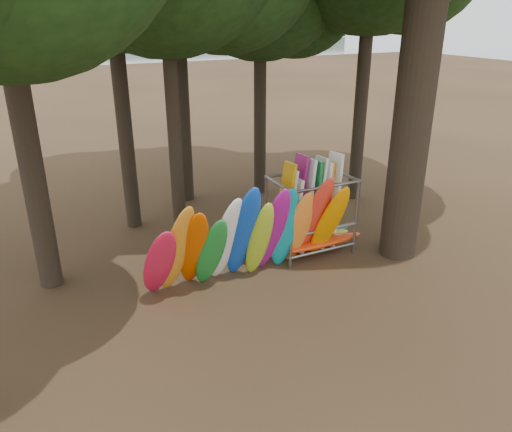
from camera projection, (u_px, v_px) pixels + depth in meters
name	position (u px, v px, depth m)	size (l,w,h in m)	color
ground	(280.00, 285.00, 13.18)	(120.00, 120.00, 0.00)	#47331E
lake	(50.00, 67.00, 62.82)	(160.00, 160.00, 0.00)	gray
far_shore	(24.00, 34.00, 103.43)	(160.00, 4.00, 4.00)	black
kayak_row	(250.00, 237.00, 12.82)	(5.63, 2.06, 3.11)	red
storage_rack	(310.00, 217.00, 14.72)	(3.05, 1.57, 2.92)	slate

